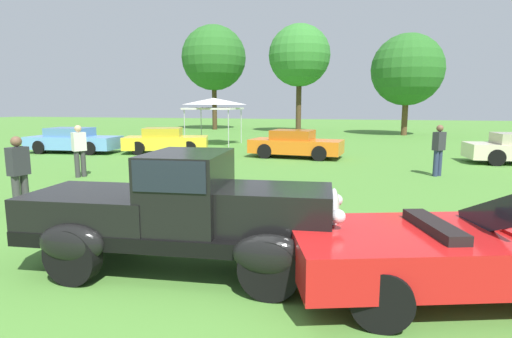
# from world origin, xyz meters

# --- Properties ---
(ground_plane) EXTENTS (120.00, 120.00, 0.00)m
(ground_plane) POSITION_xyz_m (0.00, 0.00, 0.00)
(ground_plane) COLOR #4C8433
(feature_pickup_truck) EXTENTS (4.54, 2.05, 1.70)m
(feature_pickup_truck) POSITION_xyz_m (-0.24, 0.09, 0.87)
(feature_pickup_truck) COLOR black
(feature_pickup_truck) RESTS_ON ground_plane
(neighbor_convertible) EXTENTS (4.73, 2.91, 1.40)m
(neighbor_convertible) POSITION_xyz_m (3.60, 0.22, 0.58)
(neighbor_convertible) COLOR red
(neighbor_convertible) RESTS_ON ground_plane
(show_car_skyblue) EXTENTS (4.50, 1.99, 1.22)m
(show_car_skyblue) POSITION_xyz_m (-11.30, 12.17, 0.60)
(show_car_skyblue) COLOR #669EDB
(show_car_skyblue) RESTS_ON ground_plane
(show_car_yellow) EXTENTS (4.28, 2.79, 1.22)m
(show_car_yellow) POSITION_xyz_m (-6.85, 13.13, 0.60)
(show_car_yellow) COLOR yellow
(show_car_yellow) RESTS_ON ground_plane
(show_car_orange) EXTENTS (4.19, 2.14, 1.22)m
(show_car_orange) POSITION_xyz_m (-0.48, 12.90, 0.60)
(show_car_orange) COLOR orange
(show_car_orange) RESTS_ON ground_plane
(spectator_near_truck) EXTENTS (0.45, 0.46, 1.69)m
(spectator_near_truck) POSITION_xyz_m (4.78, 9.28, 0.91)
(spectator_near_truck) COLOR #283351
(spectator_near_truck) RESTS_ON ground_plane
(spectator_between_cars) EXTENTS (0.42, 0.47, 1.69)m
(spectator_between_cars) POSITION_xyz_m (-6.58, 6.35, 0.91)
(spectator_between_cars) COLOR #383838
(spectator_between_cars) RESTS_ON ground_plane
(spectator_far_side) EXTENTS (0.31, 0.44, 1.69)m
(spectator_far_side) POSITION_xyz_m (-4.86, 2.05, 0.91)
(spectator_far_side) COLOR #383838
(spectator_far_side) RESTS_ON ground_plane
(canopy_tent_left_field) EXTENTS (2.87, 2.87, 2.71)m
(canopy_tent_left_field) POSITION_xyz_m (-5.95, 17.63, 2.42)
(canopy_tent_left_field) COLOR #B7B7BC
(canopy_tent_left_field) RESTS_ON ground_plane
(treeline_far_left) EXTENTS (5.86, 5.86, 9.45)m
(treeline_far_left) POSITION_xyz_m (-10.72, 31.41, 6.50)
(treeline_far_left) COLOR #47331E
(treeline_far_left) RESTS_ON ground_plane
(treeline_mid_left) EXTENTS (5.03, 5.03, 8.80)m
(treeline_mid_left) POSITION_xyz_m (-2.58, 29.27, 6.26)
(treeline_mid_left) COLOR #47331E
(treeline_mid_left) RESTS_ON ground_plane
(treeline_center) EXTENTS (5.30, 5.30, 7.54)m
(treeline_center) POSITION_xyz_m (5.71, 27.98, 4.88)
(treeline_center) COLOR brown
(treeline_center) RESTS_ON ground_plane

